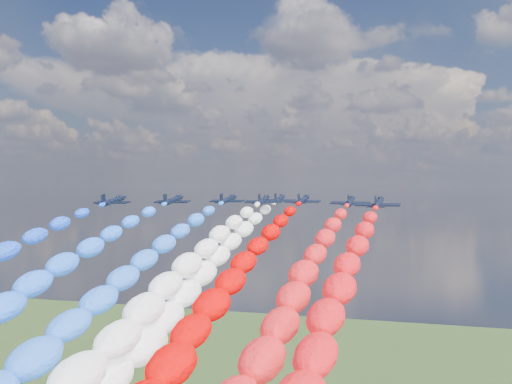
% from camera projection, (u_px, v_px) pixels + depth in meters
% --- Properties ---
extents(jet_0, '(9.04, 12.14, 4.39)m').
position_uv_depth(jet_0, '(113.00, 201.00, 143.87)').
color(jet_0, black).
extents(jet_1, '(9.01, 12.12, 4.39)m').
position_uv_depth(jet_1, '(173.00, 200.00, 150.22)').
color(jet_1, black).
extents(trail_1, '(6.51, 109.34, 36.47)m').
position_uv_depth(trail_1, '(18.00, 310.00, 96.69)').
color(trail_1, blue).
extents(jet_2, '(9.21, 12.26, 4.39)m').
position_uv_depth(jet_2, '(228.00, 200.00, 157.10)').
color(jet_2, black).
extents(trail_2, '(6.51, 109.34, 36.47)m').
position_uv_depth(trail_2, '(111.00, 302.00, 103.57)').
color(trail_2, blue).
extents(jet_3, '(9.30, 12.32, 4.39)m').
position_uv_depth(jet_3, '(264.00, 200.00, 148.79)').
color(jet_3, black).
extents(trail_3, '(6.51, 109.34, 36.47)m').
position_uv_depth(trail_3, '(156.00, 312.00, 95.27)').
color(trail_3, white).
extents(jet_4, '(8.99, 12.10, 4.39)m').
position_uv_depth(jet_4, '(279.00, 199.00, 162.87)').
color(jet_4, black).
extents(trail_4, '(6.51, 109.34, 36.47)m').
position_uv_depth(trail_4, '(194.00, 296.00, 109.35)').
color(trail_4, white).
extents(jet_5, '(8.95, 12.08, 4.39)m').
position_uv_depth(jet_5, '(303.00, 200.00, 152.91)').
color(jet_5, black).
extents(trail_5, '(6.51, 109.34, 36.47)m').
position_uv_depth(trail_5, '(222.00, 307.00, 99.38)').
color(trail_5, '#CE0001').
extents(jet_6, '(9.24, 12.28, 4.39)m').
position_uv_depth(jet_6, '(350.00, 201.00, 138.75)').
color(jet_6, black).
extents(trail_6, '(6.51, 109.34, 36.47)m').
position_uv_depth(trail_6, '(285.00, 327.00, 85.23)').
color(trail_6, red).
extents(jet_7, '(8.84, 12.00, 4.39)m').
position_uv_depth(jet_7, '(378.00, 203.00, 124.40)').
color(jet_7, black).
extents(trail_7, '(6.51, 109.34, 36.47)m').
position_uv_depth(trail_7, '(321.00, 355.00, 70.87)').
color(trail_7, red).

